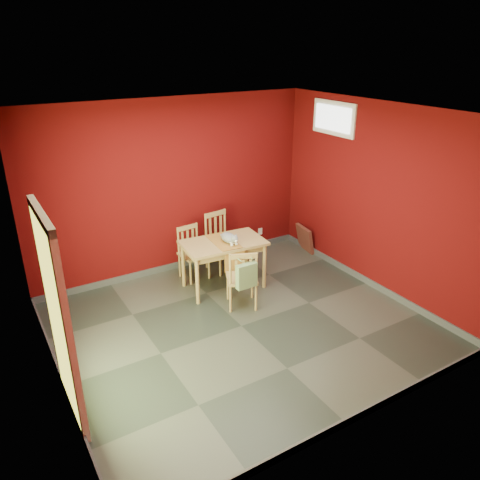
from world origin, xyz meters
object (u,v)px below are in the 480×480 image
chair_near (242,278)px  tote_bag (247,276)px  dining_table (223,247)px  chair_far_left (192,252)px  picture_frame (305,239)px  cat (229,236)px  chair_far_right (221,241)px

chair_near → tote_bag: chair_near is taller
dining_table → tote_bag: tote_bag is taller
chair_far_left → tote_bag: chair_far_left is taller
chair_near → picture_frame: size_ratio=1.87×
chair_near → tote_bag: bearing=-105.1°
chair_far_left → picture_frame: 2.13m
cat → picture_frame: size_ratio=0.81×
picture_frame → cat: bearing=-165.4°
dining_table → picture_frame: (1.86, 0.41, -0.42)m
chair_far_left → chair_near: bearing=-80.7°
chair_far_right → picture_frame: bearing=-6.2°
chair_far_left → cat: 0.79m
dining_table → chair_far_right: 0.67m
cat → chair_far_right: bearing=68.7°
dining_table → tote_bag: (-0.12, -0.82, -0.06)m
chair_far_left → chair_far_right: (0.53, 0.05, 0.05)m
chair_far_left → chair_far_right: 0.54m
chair_far_left → chair_near: 1.18m
tote_bag → cat: (0.18, 0.77, 0.25)m
dining_table → chair_near: chair_near is taller
picture_frame → dining_table: bearing=-167.5°
chair_far_left → chair_far_right: bearing=5.3°
tote_bag → chair_far_left: bearing=95.7°
dining_table → chair_near: 0.66m
chair_near → cat: size_ratio=2.31×
dining_table → chair_far_left: 0.63m
chair_near → chair_far_left: bearing=99.3°
chair_far_right → tote_bag: size_ratio=2.29×
chair_near → chair_far_right: bearing=74.2°
chair_far_left → chair_near: size_ratio=0.95×
dining_table → cat: bearing=-44.4°
dining_table → chair_far_right: bearing=64.5°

